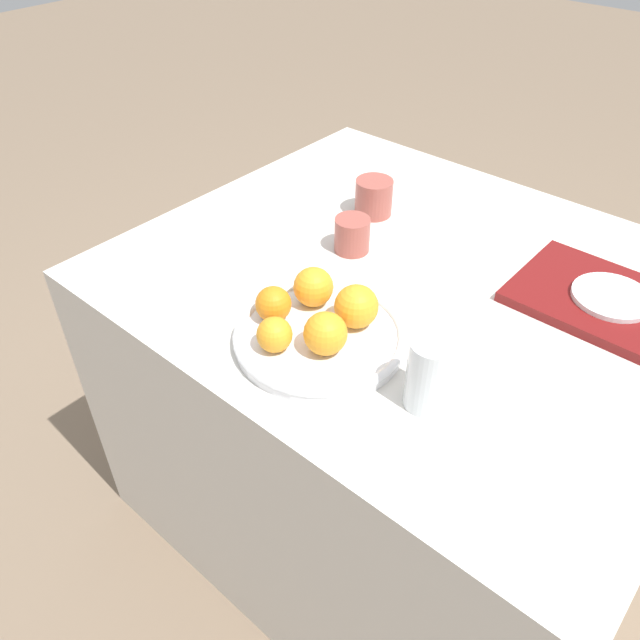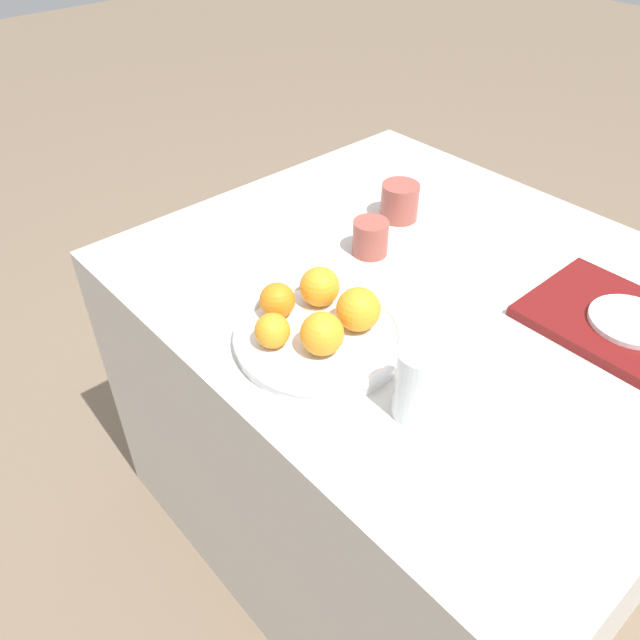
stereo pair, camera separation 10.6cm
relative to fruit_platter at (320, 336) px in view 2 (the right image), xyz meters
name	(u,v)px [view 2 (the right image)]	position (x,y,z in m)	size (l,w,h in m)	color
ground_plane	(399,508)	(0.01, 0.29, -0.79)	(12.00, 12.00, 0.00)	#7A6651
table	(412,413)	(0.01, 0.29, -0.40)	(1.15, 0.98, 0.78)	silver
fruit_platter	(320,336)	(0.00, 0.00, 0.00)	(0.30, 0.30, 0.03)	silver
orange_0	(322,334)	(0.03, -0.03, 0.04)	(0.07, 0.07, 0.07)	orange
orange_1	(272,331)	(-0.03, -0.08, 0.04)	(0.06, 0.06, 0.06)	orange
orange_2	(358,309)	(0.03, 0.06, 0.04)	(0.08, 0.08, 0.08)	orange
orange_3	(320,287)	(-0.07, 0.06, 0.04)	(0.07, 0.07, 0.07)	orange
orange_4	(277,300)	(-0.09, -0.02, 0.04)	(0.06, 0.06, 0.06)	orange
water_glass	(418,383)	(0.22, 0.00, 0.05)	(0.07, 0.07, 0.12)	silver
serving_tray	(628,328)	(0.35, 0.43, 0.00)	(0.35, 0.24, 0.02)	maroon
side_plate	(631,321)	(0.35, 0.43, 0.01)	(0.15, 0.15, 0.01)	white
cup_0	(400,201)	(-0.20, 0.42, 0.03)	(0.09, 0.09, 0.08)	#9E4C42
cup_1	(370,238)	(-0.14, 0.27, 0.02)	(0.07, 0.07, 0.07)	#9E4C42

